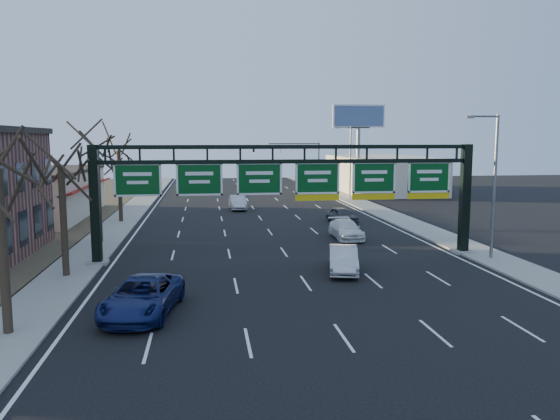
{
  "coord_description": "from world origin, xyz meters",
  "views": [
    {
      "loc": [
        -5.15,
        -25.53,
        7.56
      ],
      "look_at": [
        -0.62,
        7.38,
        3.2
      ],
      "focal_mm": 35.0,
      "sensor_mm": 36.0,
      "label": 1
    }
  ],
  "objects": [
    {
      "name": "lane_markings",
      "position": [
        0.0,
        20.0,
        0.01
      ],
      "size": [
        21.6,
        120.0,
        0.01
      ],
      "primitive_type": "cube",
      "color": "white",
      "rests_on": "ground"
    },
    {
      "name": "tree_gantry",
      "position": [
        -12.8,
        5.0,
        7.11
      ],
      "size": [
        3.6,
        3.6,
        8.48
      ],
      "color": "#31251B",
      "rests_on": "sidewalk_left"
    },
    {
      "name": "car_blue_suv",
      "position": [
        -7.92,
        -2.1,
        0.8
      ],
      "size": [
        3.63,
        6.14,
        1.6
      ],
      "primitive_type": "imported",
      "rotation": [
        0.0,
        0.0,
        -0.18
      ],
      "color": "navy",
      "rests_on": "ground"
    },
    {
      "name": "traffic_signal_mast",
      "position": [
        5.69,
        55.0,
        5.5
      ],
      "size": [
        10.16,
        0.54,
        7.0
      ],
      "color": "black",
      "rests_on": "ground"
    },
    {
      "name": "streetlight_far",
      "position": [
        12.47,
        40.0,
        5.08
      ],
      "size": [
        2.15,
        0.22,
        9.0
      ],
      "color": "slate",
      "rests_on": "sidewalk_right"
    },
    {
      "name": "car_silver_distant",
      "position": [
        -1.74,
        32.59,
        0.76
      ],
      "size": [
        1.72,
        4.65,
        1.52
      ],
      "primitive_type": "imported",
      "rotation": [
        0.0,
        0.0,
        0.02
      ],
      "color": "#B9BABF",
      "rests_on": "ground"
    },
    {
      "name": "tree_far",
      "position": [
        -12.8,
        25.0,
        7.48
      ],
      "size": [
        3.6,
        3.6,
        8.86
      ],
      "color": "#31251B",
      "rests_on": "sidewalk_left"
    },
    {
      "name": "building_right_distant",
      "position": [
        20.0,
        50.0,
        2.5
      ],
      "size": [
        12.0,
        20.0,
        5.0
      ],
      "primitive_type": "cube",
      "color": "beige",
      "rests_on": "ground"
    },
    {
      "name": "sidewalk_left",
      "position": [
        -12.8,
        20.0,
        0.06
      ],
      "size": [
        3.0,
        120.0,
        0.12
      ],
      "primitive_type": "cube",
      "color": "gray",
      "rests_on": "ground"
    },
    {
      "name": "car_white_wagon",
      "position": [
        5.39,
        14.33,
        0.7
      ],
      "size": [
        1.99,
        4.83,
        1.4
      ],
      "primitive_type": "imported",
      "rotation": [
        0.0,
        0.0,
        0.01
      ],
      "color": "white",
      "rests_on": "ground"
    },
    {
      "name": "streetlight_near",
      "position": [
        12.47,
        6.0,
        5.08
      ],
      "size": [
        2.15,
        0.22,
        9.0
      ],
      "color": "slate",
      "rests_on": "sidewalk_right"
    },
    {
      "name": "billboard_right",
      "position": [
        15.0,
        44.98,
        9.06
      ],
      "size": [
        7.0,
        0.5,
        12.0
      ],
      "color": "slate",
      "rests_on": "ground"
    },
    {
      "name": "car_grey_far",
      "position": [
        6.98,
        21.8,
        0.71
      ],
      "size": [
        2.46,
        4.4,
        1.42
      ],
      "primitive_type": "imported",
      "rotation": [
        0.0,
        0.0,
        0.2
      ],
      "color": "#414346",
      "rests_on": "ground"
    },
    {
      "name": "ground",
      "position": [
        0.0,
        0.0,
        0.0
      ],
      "size": [
        160.0,
        160.0,
        0.0
      ],
      "primitive_type": "plane",
      "color": "black",
      "rests_on": "ground"
    },
    {
      "name": "cream_strip",
      "position": [
        -21.48,
        29.0,
        2.36
      ],
      "size": [
        10.9,
        18.4,
        4.7
      ],
      "color": "beige",
      "rests_on": "ground"
    },
    {
      "name": "tree_mid",
      "position": [
        -12.8,
        15.0,
        7.85
      ],
      "size": [
        3.6,
        3.6,
        9.24
      ],
      "color": "#31251B",
      "rests_on": "sidewalk_left"
    },
    {
      "name": "sign_gantry",
      "position": [
        0.16,
        8.0,
        4.63
      ],
      "size": [
        24.6,
        1.2,
        7.2
      ],
      "color": "black",
      "rests_on": "ground"
    },
    {
      "name": "car_silver_sedan",
      "position": [
        2.55,
        4.04,
        0.74
      ],
      "size": [
        2.48,
        4.71,
        1.48
      ],
      "primitive_type": "imported",
      "rotation": [
        0.0,
        0.0,
        -0.21
      ],
      "color": "#B6B6BB",
      "rests_on": "ground"
    },
    {
      "name": "sidewalk_right",
      "position": [
        12.8,
        20.0,
        0.06
      ],
      "size": [
        3.0,
        120.0,
        0.12
      ],
      "primitive_type": "cube",
      "color": "gray",
      "rests_on": "ground"
    }
  ]
}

